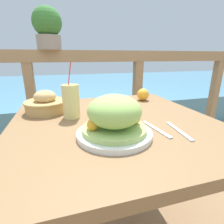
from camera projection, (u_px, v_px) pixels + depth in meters
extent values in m
cube|color=olive|center=(114.00, 124.00, 0.81)|extent=(0.91, 0.93, 0.04)
cube|color=olive|center=(41.00, 159.00, 1.19)|extent=(0.06, 0.06, 0.70)
cube|color=olive|center=(146.00, 143.00, 1.40)|extent=(0.06, 0.06, 0.70)
cube|color=#937551|center=(87.00, 56.00, 1.41)|extent=(2.80, 0.08, 0.09)
cube|color=#937551|center=(35.00, 123.00, 1.45)|extent=(0.07, 0.07, 0.97)
cube|color=#937551|center=(136.00, 113.00, 1.69)|extent=(0.07, 0.07, 0.97)
cube|color=#937551|center=(212.00, 106.00, 1.94)|extent=(0.07, 0.07, 0.97)
cube|color=teal|center=(72.00, 93.00, 3.94)|extent=(12.00, 4.00, 0.44)
cylinder|color=silver|center=(114.00, 134.00, 0.64)|extent=(0.27, 0.27, 0.02)
cylinder|color=#A8C66B|center=(114.00, 129.00, 0.63)|extent=(0.23, 0.23, 0.02)
ellipsoid|color=#9EC660|center=(114.00, 111.00, 0.61)|extent=(0.19, 0.19, 0.12)
sphere|color=#F9A328|center=(135.00, 119.00, 0.65)|extent=(0.04, 0.04, 0.04)
sphere|color=#F9A328|center=(93.00, 125.00, 0.59)|extent=(0.04, 0.04, 0.04)
cylinder|color=#DBCC7F|center=(71.00, 101.00, 0.81)|extent=(0.08, 0.08, 0.16)
cylinder|color=red|center=(68.00, 87.00, 0.80)|extent=(0.05, 0.04, 0.22)
cylinder|color=tan|center=(46.00, 106.00, 0.90)|extent=(0.20, 0.20, 0.06)
torus|color=tan|center=(45.00, 102.00, 0.90)|extent=(0.21, 0.21, 0.01)
ellipsoid|color=tan|center=(45.00, 97.00, 0.89)|extent=(0.11, 0.11, 0.07)
cylinder|color=gray|center=(49.00, 43.00, 1.31)|extent=(0.18, 0.18, 0.10)
sphere|color=#336B2D|center=(47.00, 22.00, 1.26)|extent=(0.21, 0.21, 0.21)
cube|color=silver|center=(156.00, 129.00, 0.70)|extent=(0.03, 0.18, 0.00)
cube|color=silver|center=(179.00, 131.00, 0.68)|extent=(0.03, 0.18, 0.00)
sphere|color=#F9A328|center=(114.00, 108.00, 0.86)|extent=(0.07, 0.07, 0.07)
sphere|color=#F9A328|center=(143.00, 95.00, 1.14)|extent=(0.08, 0.08, 0.08)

